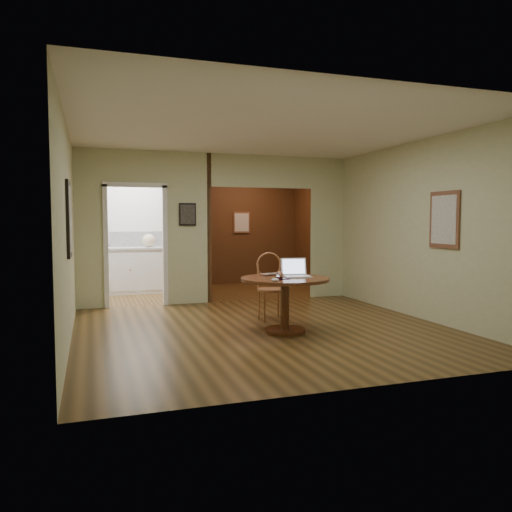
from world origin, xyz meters
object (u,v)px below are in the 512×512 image
object	(u,v)px
chair	(271,282)
open_laptop	(296,272)
closed_laptop	(275,274)
dining_table	(285,292)

from	to	relation	value
chair	open_laptop	size ratio (longest dim) A/B	2.65
closed_laptop	chair	bearing A→B (deg)	59.54
open_laptop	closed_laptop	distance (m)	0.31
dining_table	closed_laptop	distance (m)	0.35
dining_table	closed_laptop	xyz separation A→B (m)	(-0.03, 0.28, 0.20)
dining_table	closed_laptop	size ratio (longest dim) A/B	3.28
dining_table	chair	xyz separation A→B (m)	(0.12, 0.90, 0.02)
open_laptop	closed_laptop	bearing A→B (deg)	142.78
dining_table	closed_laptop	world-z (taller)	closed_laptop
dining_table	open_laptop	bearing A→B (deg)	19.29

